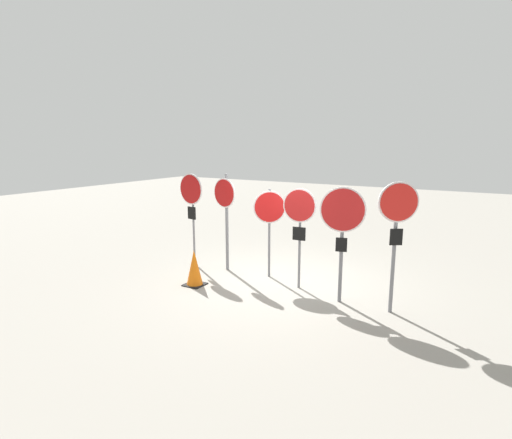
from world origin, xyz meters
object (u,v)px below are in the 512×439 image
object	(u,v)px
traffic_cone_0	(194,268)
stop_sign_3	(300,214)
stop_sign_4	(342,220)
stop_sign_2	(270,212)
stop_sign_1	(225,204)
stop_sign_0	(191,196)
stop_sign_5	(397,219)

from	to	relation	value
traffic_cone_0	stop_sign_3	bearing A→B (deg)	25.23
stop_sign_4	stop_sign_3	bearing A→B (deg)	149.02
stop_sign_2	stop_sign_3	distance (m)	0.91
stop_sign_1	stop_sign_2	bearing A→B (deg)	16.56
stop_sign_0	stop_sign_4	xyz separation A→B (m)	(3.84, -0.44, -0.12)
stop_sign_2	stop_sign_0	bearing A→B (deg)	151.93
traffic_cone_0	stop_sign_0	bearing A→B (deg)	130.56
stop_sign_0	stop_sign_2	xyz separation A→B (m)	(2.02, 0.16, -0.23)
stop_sign_3	stop_sign_4	xyz separation A→B (m)	(0.97, -0.29, 0.02)
stop_sign_2	stop_sign_5	size ratio (longest dim) A/B	0.85
stop_sign_5	stop_sign_2	bearing A→B (deg)	135.11
stop_sign_1	traffic_cone_0	bearing A→B (deg)	-77.96
stop_sign_2	stop_sign_5	distance (m)	2.83
stop_sign_0	stop_sign_3	bearing A→B (deg)	4.73
stop_sign_1	stop_sign_2	distance (m)	1.11
stop_sign_1	stop_sign_4	xyz separation A→B (m)	(2.92, -0.51, -0.00)
stop_sign_1	stop_sign_3	distance (m)	1.96
stop_sign_0	stop_sign_3	xyz separation A→B (m)	(2.87, -0.15, -0.14)
stop_sign_5	traffic_cone_0	bearing A→B (deg)	156.60
stop_sign_1	stop_sign_2	world-z (taller)	stop_sign_1
stop_sign_3	stop_sign_2	bearing A→B (deg)	153.69
stop_sign_3	stop_sign_5	world-z (taller)	stop_sign_5
stop_sign_1	stop_sign_5	size ratio (longest dim) A/B	0.98
stop_sign_0	stop_sign_5	bearing A→B (deg)	2.67
stop_sign_3	stop_sign_5	distance (m)	1.93
stop_sign_3	stop_sign_4	distance (m)	1.01
stop_sign_2	stop_sign_3	xyz separation A→B (m)	(0.85, -0.31, 0.09)
stop_sign_1	stop_sign_3	world-z (taller)	stop_sign_1
stop_sign_4	stop_sign_2	bearing A→B (deg)	147.22
stop_sign_1	stop_sign_4	bearing A→B (deg)	2.27
stop_sign_5	traffic_cone_0	distance (m)	4.13
stop_sign_5	traffic_cone_0	xyz separation A→B (m)	(-3.86, -0.65, -1.31)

